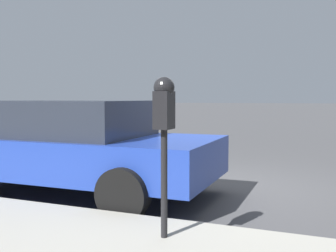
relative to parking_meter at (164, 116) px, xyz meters
The scene contains 3 objects.
ground_plane 3.06m from the parking_meter, ahead, with size 220.00×220.00×0.00m, color #424244.
parking_meter is the anchor object (origin of this frame).
car_blue 2.79m from the parking_meter, 53.34° to the left, with size 2.15×4.28×1.40m.
Camera 1 is at (-5.99, -1.81, 1.43)m, focal length 42.00 mm.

